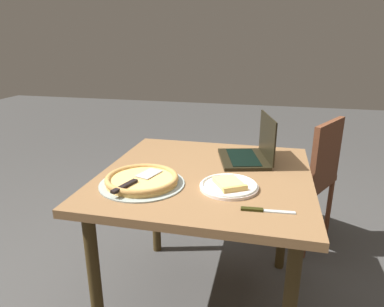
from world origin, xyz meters
The scene contains 7 objects.
ground_plane centered at (0.00, 0.00, 0.00)m, with size 12.00×12.00×0.00m, color #3E3D3B.
dining_table centered at (0.00, 0.00, 0.68)m, with size 1.01×1.00×0.77m.
laptop centered at (0.23, -0.20, 0.82)m, with size 0.37×0.32×0.24m.
pizza_plate centered at (-0.15, -0.13, 0.78)m, with size 0.26×0.26×0.04m.
pizza_tray centered at (-0.20, 0.25, 0.79)m, with size 0.38×0.38×0.04m.
table_knife centered at (-0.33, -0.28, 0.77)m, with size 0.03×0.20×0.01m.
chair_near centered at (0.78, -0.56, 0.51)m, with size 0.58×0.58×0.89m.
Camera 1 is at (-1.52, -0.28, 1.39)m, focal length 32.14 mm.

